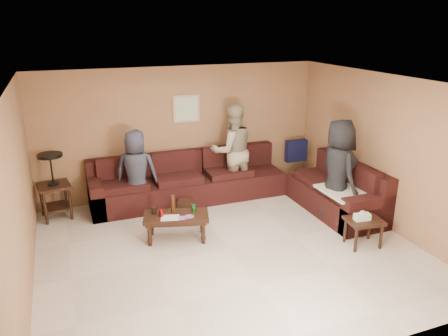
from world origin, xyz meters
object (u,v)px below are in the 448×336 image
at_px(end_table_left, 54,185).
at_px(person_left, 137,172).
at_px(person_right, 338,171).
at_px(sectional_sofa, 239,188).
at_px(side_table_right, 364,223).
at_px(waste_bin, 185,209).
at_px(coffee_table, 176,218).
at_px(person_middle, 232,151).

distance_m(end_table_left, person_left, 1.42).
relative_size(end_table_left, person_right, 0.66).
bearing_deg(person_left, sectional_sofa, -169.31).
distance_m(side_table_right, waste_bin, 3.00).
distance_m(person_left, person_right, 3.49).
distance_m(end_table_left, waste_bin, 2.29).
bearing_deg(side_table_right, person_right, 80.84).
bearing_deg(end_table_left, waste_bin, -20.30).
bearing_deg(person_left, end_table_left, 10.64).
distance_m(coffee_table, person_middle, 2.15).
distance_m(sectional_sofa, person_right, 1.85).
relative_size(waste_bin, person_right, 0.17).
xyz_separation_m(sectional_sofa, person_right, (1.30, -1.19, 0.56)).
bearing_deg(end_table_left, side_table_right, -32.12).
height_order(coffee_table, end_table_left, end_table_left).
bearing_deg(sectional_sofa, person_right, -42.42).
bearing_deg(person_right, person_middle, 39.69).
relative_size(sectional_sofa, waste_bin, 15.07).
height_order(waste_bin, person_right, person_right).
bearing_deg(person_left, side_table_right, 161.45).
distance_m(coffee_table, side_table_right, 2.88).
bearing_deg(end_table_left, person_right, -21.60).
bearing_deg(end_table_left, coffee_table, -40.91).
relative_size(coffee_table, end_table_left, 0.94).
height_order(end_table_left, person_right, person_right).
distance_m(sectional_sofa, person_middle, 0.77).
bearing_deg(person_middle, person_right, 128.03).
height_order(side_table_right, waste_bin, side_table_right).
xyz_separation_m(sectional_sofa, person_left, (-1.83, 0.34, 0.43)).
xyz_separation_m(coffee_table, side_table_right, (2.61, -1.22, 0.02)).
bearing_deg(person_middle, side_table_right, 114.02).
xyz_separation_m(coffee_table, person_left, (-0.37, 1.26, 0.40)).
relative_size(sectional_sofa, coffee_table, 4.22).
distance_m(side_table_right, person_middle, 2.90).
height_order(person_middle, person_right, person_middle).
relative_size(sectional_sofa, person_right, 2.62).
height_order(coffee_table, waste_bin, coffee_table).
bearing_deg(waste_bin, person_middle, 29.93).
relative_size(coffee_table, waste_bin, 3.57).
relative_size(end_table_left, waste_bin, 3.79).
relative_size(coffee_table, person_left, 0.73).
xyz_separation_m(coffee_table, end_table_left, (-1.75, 1.52, 0.25)).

